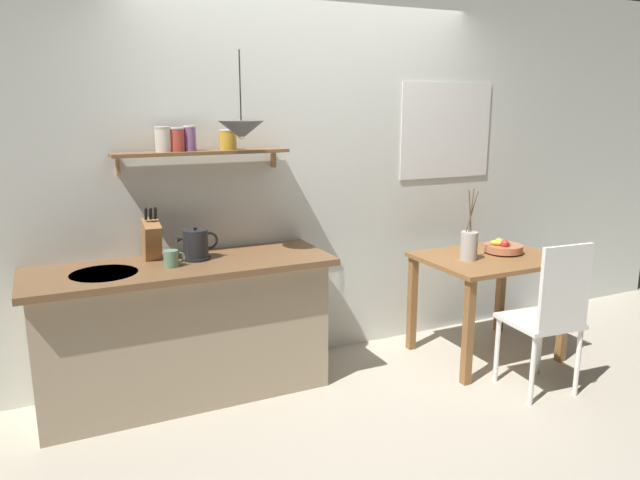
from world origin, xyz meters
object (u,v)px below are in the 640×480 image
dining_table (488,273)px  dining_chair_near (550,312)px  electric_kettle (196,245)px  twig_vase (469,245)px  pendant_lamp (241,130)px  fruit_bowl (503,247)px  coffee_mug_by_sink (172,259)px  knife_block (152,239)px

dining_table → dining_chair_near: dining_chair_near is taller
electric_kettle → dining_chair_near: bearing=-26.7°
twig_vase → electric_kettle: size_ratio=1.97×
dining_chair_near → pendant_lamp: pendant_lamp is taller
electric_kettle → pendant_lamp: (0.28, -0.10, 0.70)m
dining_table → fruit_bowl: 0.23m
electric_kettle → coffee_mug_by_sink: (-0.18, -0.11, -0.04)m
dining_table → knife_block: (-2.29, 0.45, 0.38)m
fruit_bowl → twig_vase: size_ratio=0.54×
pendant_lamp → knife_block: bearing=158.5°
dining_chair_near → fruit_bowl: dining_chair_near is taller
dining_table → pendant_lamp: pendant_lamp is taller
dining_chair_near → fruit_bowl: (0.21, 0.68, 0.25)m
dining_chair_near → electric_kettle: size_ratio=3.94×
electric_kettle → knife_block: 0.27m
dining_table → twig_vase: (-0.20, -0.01, 0.23)m
fruit_bowl → coffee_mug_by_sink: (-2.36, 0.20, 0.13)m
dining_table → pendant_lamp: (-1.76, 0.24, 1.04)m
dining_chair_near → twig_vase: size_ratio=1.99×
dining_table → fruit_bowl: bearing=11.8°
pendant_lamp → dining_table: bearing=-7.8°
electric_kettle → knife_block: (-0.25, 0.11, 0.04)m
dining_chair_near → fruit_bowl: bearing=72.6°
dining_chair_near → knife_block: bearing=153.6°
electric_kettle → knife_block: size_ratio=0.77×
dining_chair_near → coffee_mug_by_sink: 2.35m
dining_chair_near → twig_vase: 0.73m
pendant_lamp → coffee_mug_by_sink: bearing=-178.8°
dining_table → twig_vase: 0.30m
fruit_bowl → twig_vase: (-0.35, -0.04, 0.06)m
electric_kettle → knife_block: knife_block is taller
dining_table → dining_chair_near: bearing=-95.6°
dining_table → twig_vase: size_ratio=1.90×
dining_table → twig_vase: twig_vase is taller
fruit_bowl → coffee_mug_by_sink: bearing=175.2°
coffee_mug_by_sink → dining_chair_near: bearing=-22.3°
fruit_bowl → electric_kettle: bearing=171.9°
electric_kettle → dining_table: bearing=-9.5°
pendant_lamp → electric_kettle: bearing=160.4°
electric_kettle → coffee_mug_by_sink: 0.21m
electric_kettle → coffee_mug_by_sink: size_ratio=2.00×
dining_table → electric_kettle: electric_kettle is taller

